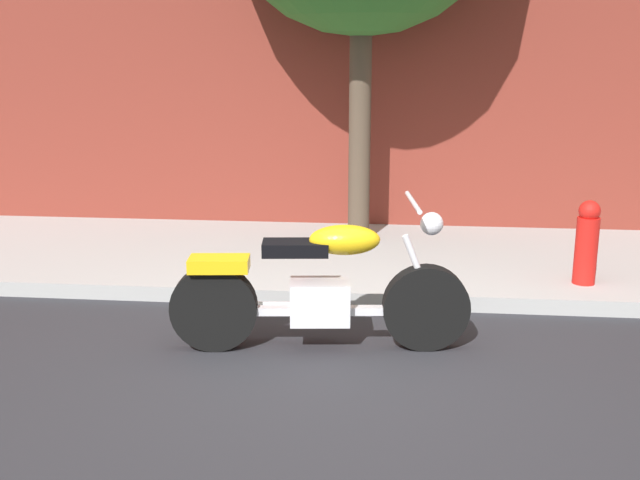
{
  "coord_description": "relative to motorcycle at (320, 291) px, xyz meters",
  "views": [
    {
      "loc": [
        0.37,
        -4.94,
        2.18
      ],
      "look_at": [
        -0.17,
        0.29,
        0.85
      ],
      "focal_mm": 41.83,
      "sensor_mm": 36.0,
      "label": 1
    }
  ],
  "objects": [
    {
      "name": "ground_plane",
      "position": [
        0.17,
        -0.3,
        -0.46
      ],
      "size": [
        60.0,
        60.0,
        0.0
      ],
      "primitive_type": "plane",
      "color": "#28282D"
    },
    {
      "name": "motorcycle",
      "position": [
        0.0,
        0.0,
        0.0
      ],
      "size": [
        2.23,
        0.7,
        1.15
      ],
      "color": "black",
      "rests_on": "ground"
    },
    {
      "name": "sidewalk",
      "position": [
        0.17,
        2.28,
        -0.39
      ],
      "size": [
        25.27,
        2.71,
        0.14
      ],
      "primitive_type": "cube",
      "color": "#A5A5A5",
      "rests_on": "ground"
    },
    {
      "name": "fire_hydrant",
      "position": [
        2.26,
        1.44,
        -0.0
      ],
      "size": [
        0.2,
        0.2,
        0.91
      ],
      "color": "red",
      "rests_on": "ground"
    }
  ]
}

